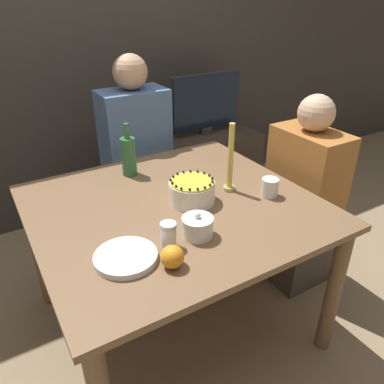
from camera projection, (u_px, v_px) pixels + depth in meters
name	position (u px, v px, depth m)	size (l,w,h in m)	color
ground_plane	(177.00, 321.00, 2.02)	(12.00, 12.00, 0.00)	#8C7556
wall_behind	(70.00, 37.00, 2.46)	(8.00, 0.05, 2.60)	#38332D
dining_table	(174.00, 223.00, 1.72)	(1.22, 1.14, 0.73)	brown
cake	(192.00, 191.00, 1.67)	(0.21, 0.21, 0.12)	white
sugar_bowl	(198.00, 227.00, 1.43)	(0.12, 0.12, 0.10)	silver
sugar_shaker	(169.00, 235.00, 1.36)	(0.06, 0.06, 0.10)	white
plate_stack	(126.00, 257.00, 1.32)	(0.23, 0.23, 0.02)	silver
candle	(230.00, 163.00, 1.72)	(0.06, 0.06, 0.33)	tan
bottle	(129.00, 156.00, 1.89)	(0.08, 0.08, 0.27)	#2D6638
cup	(270.00, 187.00, 1.72)	(0.08, 0.08, 0.09)	white
orange_fruit_0	(172.00, 257.00, 1.27)	(0.08, 0.08, 0.08)	orange
person_man_blue_shirt	(138.00, 170.00, 2.40)	(0.40, 0.34, 1.27)	#2D2D38
person_woman_floral	(301.00, 207.00, 2.13)	(0.34, 0.40, 1.12)	#473D33
side_cabinet	(205.00, 166.00, 3.09)	(0.75, 0.55, 0.58)	#382D23
tv_monitor	(206.00, 103.00, 2.84)	(0.60, 0.10, 0.46)	#2D2D33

